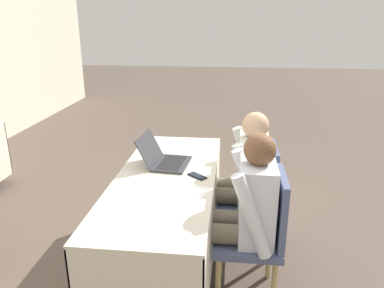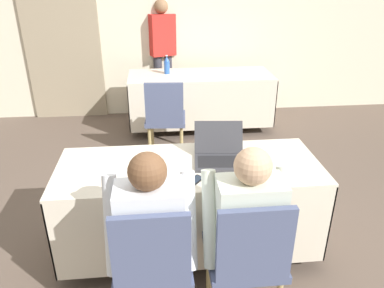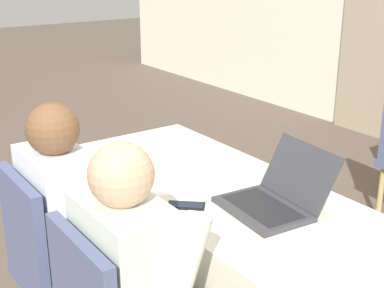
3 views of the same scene
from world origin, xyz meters
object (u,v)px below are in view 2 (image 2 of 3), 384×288
Objects in this scene: laptop at (219,155)px; chair_near_left at (153,262)px; person_white_shirt at (245,222)px; chair_near_right at (247,256)px; water_bottle at (167,65)px; person_checkered_shirt at (151,227)px; cell_phone at (194,181)px; person_red_shirt at (162,51)px; chair_far_spare at (165,115)px.

chair_near_left is (-0.49, -0.70, -0.29)m from laptop.
chair_near_right is at bearing 90.00° from person_white_shirt.
laptop is at bearing -83.59° from water_bottle.
water_bottle is 0.26× the size of chair_near_right.
chair_near_right is 0.77× the size of person_checkered_shirt.
person_white_shirt is (0.26, -0.33, -0.09)m from cell_phone.
chair_near_left is 1.00× the size of chair_near_right.
person_red_shirt reaches higher than laptop.
cell_phone is 3.27m from person_red_shirt.
cell_phone is 0.44m from person_checkered_shirt.
person_white_shirt reaches higher than water_bottle.
person_white_shirt is (0.05, -0.60, -0.13)m from laptop.
laptop is at bearing -128.92° from person_checkered_shirt.
cell_phone is 0.56m from chair_near_right.
person_red_shirt reaches higher than chair_near_left.
person_checkered_shirt is 1.00× the size of person_white_shirt.
chair_near_left is 0.54m from chair_near_right.
person_red_shirt reaches higher than cell_phone.
water_bottle is 0.20× the size of person_checkered_shirt.
person_red_shirt is (-0.04, 0.57, 0.07)m from water_bottle.
person_checkered_shirt and person_white_shirt have the same top height.
laptop is 0.34m from cell_phone.
water_bottle is 0.93m from chair_far_spare.
chair_near_left is 0.77× the size of person_checkered_shirt.
chair_far_spare is at bearing -94.01° from person_checkered_shirt.
chair_near_right and chair_far_spare have the same top height.
person_white_shirt is at bearing 104.60° from chair_far_spare.
chair_far_spare is (0.15, 2.26, 0.00)m from chair_near_left.
laptop is 0.43× the size of chair_far_spare.
person_checkered_shirt is (-0.21, -3.02, -0.19)m from water_bottle.
person_red_shirt reaches higher than water_bottle.
laptop is 0.90m from chair_near_left.
chair_near_left and chair_near_right have the same top height.
cell_phone is at bearing 98.54° from chair_far_spare.
person_red_shirt is (0.18, 3.70, 0.42)m from chair_near_left.
person_checkered_shirt is (-0.15, -2.16, 0.16)m from chair_far_spare.
chair_near_right is 1.00× the size of chair_far_spare.
chair_far_spare is (-0.13, 1.83, -0.25)m from cell_phone.
person_checkered_shirt is 0.54m from person_white_shirt.
person_red_shirt is at bearing -84.48° from chair_near_right.
laptop is 2.44m from water_bottle.
chair_near_right is (0.26, -0.43, -0.25)m from cell_phone.
water_bottle is at bearing -89.60° from chair_far_spare.
person_red_shirt is at bearing 93.55° from water_bottle.
water_bottle reaches higher than chair_near_left.
chair_far_spare is (-0.38, 2.26, 0.00)m from chair_near_right.
cell_phone is 0.17× the size of chair_near_left.
chair_near_left and chair_far_spare have the same top height.
cell_phone is 0.09× the size of person_red_shirt.
person_red_shirt is at bearing -92.83° from person_checkered_shirt.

